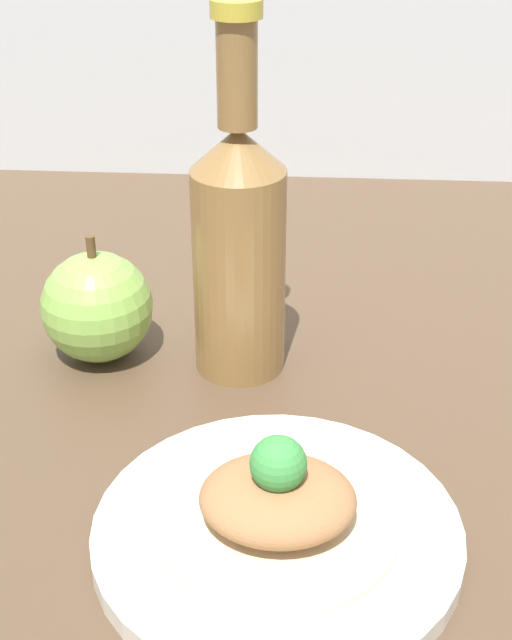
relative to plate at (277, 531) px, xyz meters
The scene contains 5 objects.
ground_plane 10.81cm from the plate, 95.04° to the left, with size 180.00×110.00×4.00cm, color brown.
plate is the anchor object (origin of this frame).
plated_food 2.40cm from the plate, 90.00° to the right, with size 14.73×14.73×6.36cm.
cider_bottle 22.68cm from the plate, 101.00° to the left, with size 7.10×7.10×28.23cm.
apple 25.97cm from the plate, 126.64° to the left, with size 8.94×8.94×10.65cm.
Camera 1 is at (2.27, -50.74, 38.98)cm, focal length 50.00 mm.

